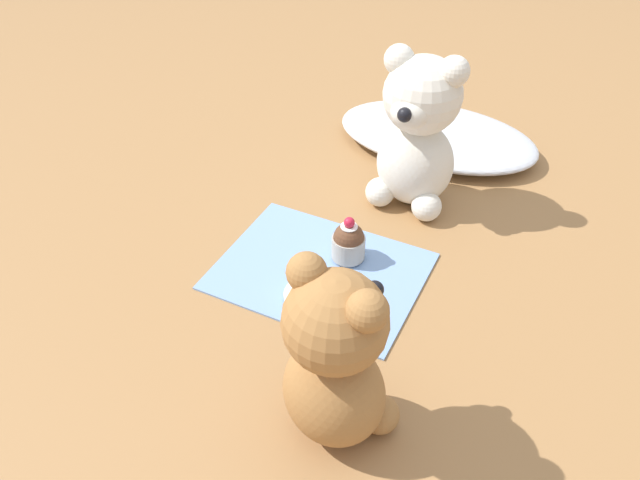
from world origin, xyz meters
The scene contains 8 objects.
ground_plane centered at (0.00, 0.00, 0.00)m, with size 4.00×4.00×0.00m, color #9E7042.
knitted_placemat centered at (0.00, 0.00, 0.00)m, with size 0.27×0.21×0.01m, color #7A9ED1.
tulle_cloth centered at (0.04, 0.38, 0.02)m, with size 0.35×0.21×0.04m, color silver.
teddy_bear_cream centered at (0.05, 0.21, 0.12)m, with size 0.12×0.13×0.24m.
teddy_bear_tan centered at (0.12, -0.21, 0.11)m, with size 0.13×0.12×0.22m.
cupcake_near_cream_bear centered at (0.02, 0.04, 0.03)m, with size 0.05×0.05×0.07m.
saucer_plate centered at (0.01, -0.05, 0.01)m, with size 0.07×0.07×0.01m, color white.
cupcake_near_tan_bear centered at (0.01, -0.05, 0.03)m, with size 0.05×0.05×0.06m.
Camera 1 is at (0.28, -0.56, 0.57)m, focal length 35.00 mm.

